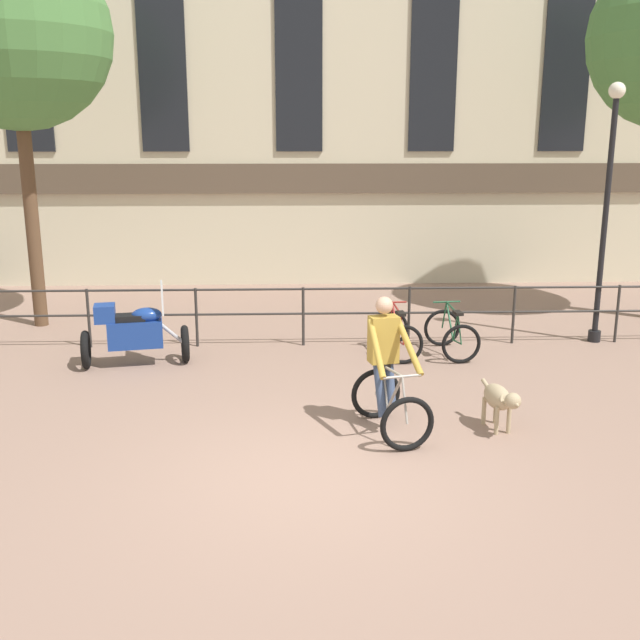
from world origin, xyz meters
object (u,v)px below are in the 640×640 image
at_px(parked_motorcycle, 134,332).
at_px(street_lamp, 607,201).
at_px(cyclist_with_bike, 388,372).
at_px(dog, 500,399).
at_px(parked_bicycle_near_lamp, 396,335).
at_px(parked_bicycle_mid_left, 451,334).

xyz_separation_m(parked_motorcycle, street_lamp, (8.01, 1.14, 1.96)).
distance_m(cyclist_with_bike, dog, 1.46).
xyz_separation_m(parked_bicycle_near_lamp, parked_bicycle_mid_left, (0.94, 0.00, 0.00)).
xyz_separation_m(dog, parked_motorcycle, (-5.16, 2.94, 0.14)).
bearing_deg(parked_bicycle_near_lamp, parked_bicycle_mid_left, 174.82).
bearing_deg(dog, street_lamp, 42.64).
distance_m(parked_motorcycle, street_lamp, 8.33).
height_order(cyclist_with_bike, street_lamp, street_lamp).
xyz_separation_m(cyclist_with_bike, dog, (1.42, -0.09, -0.34)).
xyz_separation_m(parked_bicycle_mid_left, street_lamp, (2.77, 0.72, 2.16)).
height_order(parked_bicycle_near_lamp, parked_bicycle_mid_left, same).
xyz_separation_m(cyclist_with_bike, parked_bicycle_near_lamp, (0.57, 3.27, -0.41)).
bearing_deg(parked_motorcycle, dog, -130.20).
bearing_deg(parked_bicycle_mid_left, dog, 82.55).
height_order(dog, parked_bicycle_near_lamp, parked_bicycle_near_lamp).
distance_m(parked_motorcycle, parked_bicycle_near_lamp, 4.33).
bearing_deg(street_lamp, cyclist_with_bike, -136.97).
distance_m(cyclist_with_bike, street_lamp, 6.10).
xyz_separation_m(parked_motorcycle, parked_bicycle_mid_left, (5.25, 0.42, -0.20)).
bearing_deg(cyclist_with_bike, street_lamp, 29.65).
xyz_separation_m(dog, parked_bicycle_mid_left, (0.09, 3.36, -0.07)).
height_order(cyclist_with_bike, parked_bicycle_near_lamp, cyclist_with_bike).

